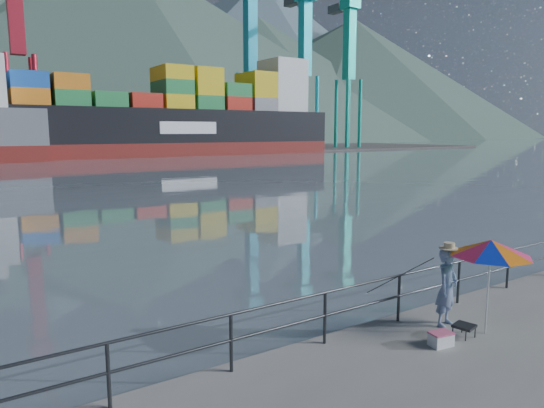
# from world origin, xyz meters

# --- Properties ---
(far_dock) EXTENTS (200.00, 40.00, 0.40)m
(far_dock) POSITION_xyz_m (10.00, 93.00, 0.00)
(far_dock) COLOR #514F4C
(far_dock) RESTS_ON ground
(guardrail) EXTENTS (22.00, 0.06, 1.03)m
(guardrail) POSITION_xyz_m (0.00, 1.70, 0.52)
(guardrail) COLOR #2D3033
(guardrail) RESTS_ON ground
(mountains) EXTENTS (600.00, 332.80, 80.00)m
(mountains) POSITION_xyz_m (38.82, 207.75, 35.55)
(mountains) COLOR #385147
(mountains) RESTS_ON ground
(port_cranes) EXTENTS (116.00, 28.00, 38.40)m
(port_cranes) POSITION_xyz_m (31.00, 84.00, 16.00)
(port_cranes) COLOR red
(port_cranes) RESTS_ON ground
(container_stacks) EXTENTS (58.00, 8.40, 7.80)m
(container_stacks) POSITION_xyz_m (34.23, 93.98, 3.31)
(container_stacks) COLOR orange
(container_stacks) RESTS_ON ground
(fisherman) EXTENTS (0.66, 0.51, 1.61)m
(fisherman) POSITION_xyz_m (3.66, 1.02, 0.80)
(fisherman) COLOR navy
(fisherman) RESTS_ON ground
(beach_umbrella) EXTENTS (1.86, 1.86, 1.91)m
(beach_umbrella) POSITION_xyz_m (3.98, 0.31, 1.74)
(beach_umbrella) COLOR white
(beach_umbrella) RESTS_ON ground
(folding_stool) EXTENTS (0.44, 0.44, 0.24)m
(folding_stool) POSITION_xyz_m (3.48, 0.44, 0.13)
(folding_stool) COLOR black
(folding_stool) RESTS_ON ground
(cooler_bag) EXTENTS (0.45, 0.34, 0.24)m
(cooler_bag) POSITION_xyz_m (2.76, 0.43, 0.12)
(cooler_bag) COLOR silver
(cooler_bag) RESTS_ON ground
(fishing_rod) EXTENTS (0.19, 1.67, 1.18)m
(fishing_rod) POSITION_xyz_m (3.17, 1.89, 0.00)
(fishing_rod) COLOR black
(fishing_rod) RESTS_ON ground
(container_ship) EXTENTS (58.01, 9.67, 18.10)m
(container_ship) POSITION_xyz_m (29.81, 75.54, 5.85)
(container_ship) COLOR maroon
(container_ship) RESTS_ON ground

